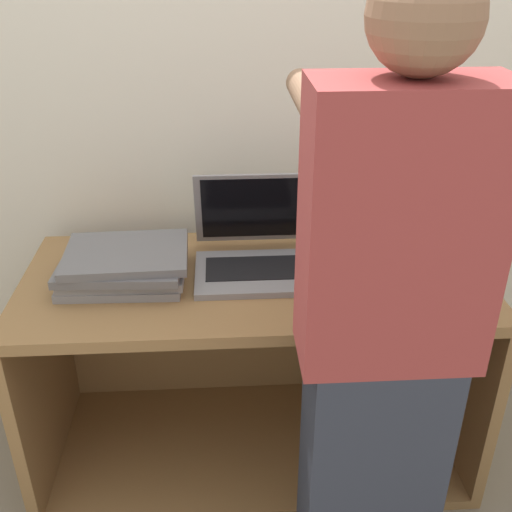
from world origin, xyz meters
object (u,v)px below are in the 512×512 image
at_px(laptop_open, 253,251).
at_px(person, 384,341).
at_px(laptop_stack_left, 124,265).
at_px(laptop_stack_right, 382,247).

bearing_deg(laptop_open, person, -63.98).
height_order(laptop_stack_left, laptop_stack_right, laptop_stack_right).
height_order(laptop_open, laptop_stack_right, laptop_open).
bearing_deg(laptop_stack_right, laptop_open, 171.27).
bearing_deg(laptop_stack_left, laptop_stack_right, -0.11).
bearing_deg(laptop_stack_right, laptop_stack_left, 179.89).
relative_size(laptop_stack_right, person, 0.24).
bearing_deg(person, laptop_stack_left, 143.16).
bearing_deg(laptop_open, laptop_stack_left, -171.49).
bearing_deg(laptop_open, laptop_stack_right, -8.73).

